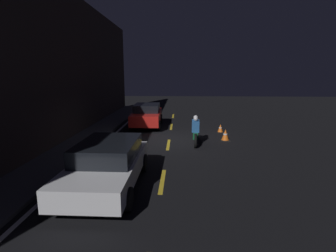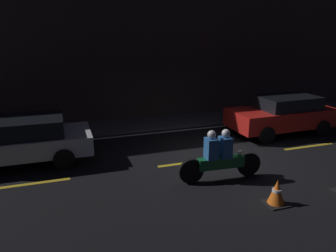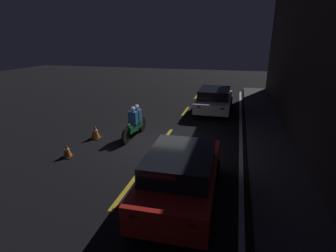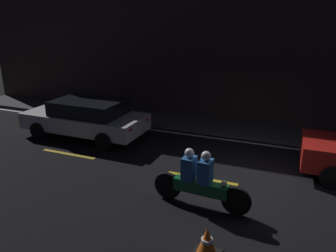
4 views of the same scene
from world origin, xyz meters
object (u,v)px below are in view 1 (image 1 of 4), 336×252
Objects in this scene: sedan_white at (108,163)px; traffic_cone_near at (225,135)px; taxi_red at (147,115)px; motorcycle at (195,131)px; traffic_cone_mid at (220,128)px.

sedan_white is 7.47× the size of traffic_cone_near.
taxi_red reaches higher than motorcycle.
motorcycle is (-4.26, -2.97, -0.13)m from taxi_red.
sedan_white is 9.15m from traffic_cone_mid.
traffic_cone_near is (-3.59, -4.58, -0.49)m from taxi_red.
traffic_cone_mid is (1.97, -0.04, -0.06)m from traffic_cone_near.
traffic_cone_near is at bearing 142.35° from sedan_white.
taxi_red is 8.34× the size of traffic_cone_mid.
traffic_cone_near is (5.89, -4.61, -0.45)m from sedan_white.
sedan_white is 9.16× the size of traffic_cone_mid.
taxi_red is at bearing 70.70° from traffic_cone_mid.
sedan_white is 1.92× the size of motorcycle.
traffic_cone_near is 1.23× the size of traffic_cone_mid.
sedan_white is at bearing 149.39° from traffic_cone_mid.
motorcycle is at bearing 148.04° from traffic_cone_mid.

